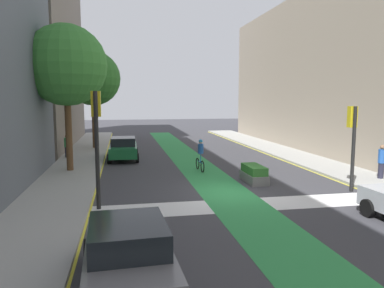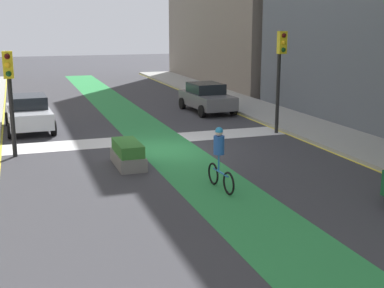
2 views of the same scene
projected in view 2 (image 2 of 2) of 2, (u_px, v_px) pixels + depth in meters
The scene contains 11 objects.
ground_plane at pixel (163, 150), 20.08m from camera, with size 120.00×120.00×0.00m, color #38383D.
bike_lane_paint at pixel (170, 150), 20.16m from camera, with size 2.40×60.00×0.01m, color #2D8C47.
crosswalk_band at pixel (151, 139), 21.93m from camera, with size 12.00×1.80×0.01m, color silver.
sidewalk_left at pixel (331, 135), 22.41m from camera, with size 3.00×60.00×0.15m, color #9E9E99.
curb_stripe_left at pixel (300, 139), 21.96m from camera, with size 0.16×60.00×0.01m, color yellow.
traffic_signal_near_right at pixel (9, 83), 18.42m from camera, with size 0.35×0.52×3.84m.
traffic_signal_near_left at pixel (280, 63), 22.39m from camera, with size 0.35×0.52×4.45m.
car_grey_left_near at pixel (207, 97), 28.47m from camera, with size 2.18×4.28×1.57m.
car_silver_right_near at pixel (29, 113), 23.67m from camera, with size 2.16×4.27×1.57m.
cyclist_in_lane at pixel (220, 157), 15.25m from camera, with size 0.32×1.73×1.86m.
median_planter at pixel (128, 155), 17.81m from camera, with size 0.88×2.05×0.85m.
Camera 2 is at (5.20, 18.82, 4.84)m, focal length 48.63 mm.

